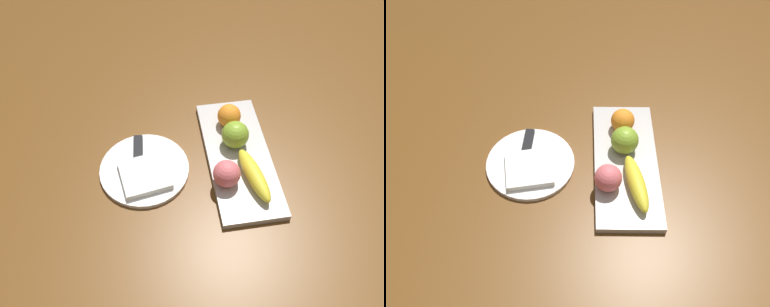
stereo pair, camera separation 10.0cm
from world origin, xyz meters
TOP-DOWN VIEW (x-y plane):
  - ground_plane at (0.00, 0.00)m, footprint 2.40×2.40m
  - fruit_tray at (-0.04, -0.02)m, footprint 0.39×0.16m
  - apple at (-0.08, -0.02)m, footprint 0.07×0.07m
  - banana at (0.04, -0.00)m, footprint 0.17×0.07m
  - orange_near_apple at (-0.16, -0.02)m, footprint 0.06×0.06m
  - peach at (0.03, -0.07)m, footprint 0.07×0.07m
  - dinner_plate at (-0.04, -0.27)m, footprint 0.23×0.23m
  - folded_napkin at (-0.02, -0.27)m, footprint 0.13×0.14m
  - knife at (-0.09, -0.28)m, footprint 0.18×0.03m

SIDE VIEW (x-z plane):
  - ground_plane at x=0.00m, z-range 0.00..0.00m
  - dinner_plate at x=-0.04m, z-range 0.00..0.01m
  - fruit_tray at x=-0.04m, z-range 0.00..0.02m
  - knife at x=-0.09m, z-range 0.01..0.02m
  - folded_napkin at x=-0.02m, z-range 0.01..0.03m
  - banana at x=0.04m, z-range 0.02..0.06m
  - orange_near_apple at x=-0.16m, z-range 0.02..0.08m
  - peach at x=0.03m, z-range 0.02..0.09m
  - apple at x=-0.08m, z-range 0.02..0.09m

